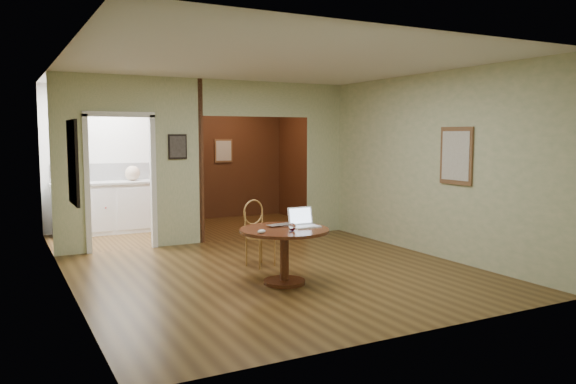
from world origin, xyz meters
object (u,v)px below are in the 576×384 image
open_laptop (303,221)px  closed_laptop (282,226)px  dining_table (284,243)px  chair (258,229)px

open_laptop → closed_laptop: bearing=157.4°
dining_table → open_laptop: open_laptop is taller
closed_laptop → dining_table: bearing=-117.6°
open_laptop → closed_laptop: 0.26m
open_laptop → closed_laptop: open_laptop is taller
dining_table → closed_laptop: bearing=72.9°
dining_table → closed_laptop: size_ratio=3.22×
dining_table → closed_laptop: (0.04, 0.14, 0.19)m
dining_table → chair: size_ratio=1.19×
chair → closed_laptop: size_ratio=2.72×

